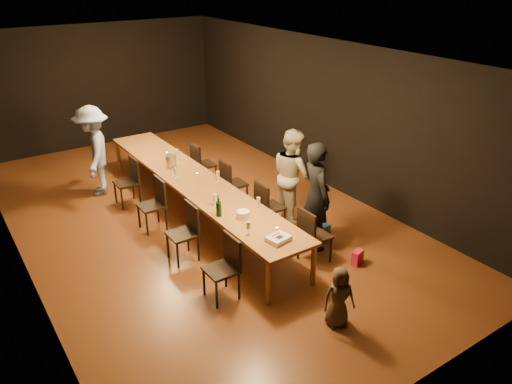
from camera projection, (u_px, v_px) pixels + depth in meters
ground at (196, 216)px, 9.33m from camera, size 10.00×10.00×0.00m
room_shell at (190, 108)px, 8.45m from camera, size 6.04×10.04×3.02m
table at (194, 182)px, 9.03m from camera, size 0.90×6.00×0.75m
chair_right_0 at (315, 235)px, 7.76m from camera, size 0.42×0.42×0.93m
chair_right_1 at (270, 206)px, 8.66m from camera, size 0.42×0.42×0.93m
chair_right_2 at (234, 183)px, 9.56m from camera, size 0.42×0.42×0.93m
chair_right_3 at (204, 164)px, 10.46m from camera, size 0.42×0.42×0.93m
chair_left_0 at (221, 269)px, 6.89m from camera, size 0.42×0.42×0.93m
chair_left_1 at (182, 234)px, 7.80m from camera, size 0.42×0.42×0.93m
chair_left_2 at (151, 205)px, 8.70m from camera, size 0.42×0.42×0.93m
chair_left_3 at (126, 182)px, 9.60m from camera, size 0.42×0.42×0.93m
woman_birthday at (316, 196)px, 7.99m from camera, size 0.57×0.74×1.82m
woman_tan at (293, 175)px, 8.94m from camera, size 0.78×0.93×1.70m
man_blue at (94, 151)px, 9.88m from camera, size 1.05×1.34×1.82m
child at (339, 297)px, 6.39m from camera, size 0.49×0.41×0.86m
gift_bag_red at (358, 258)px, 7.80m from camera, size 0.23×0.17×0.24m
gift_bag_blue at (322, 233)px, 8.42m from camera, size 0.27×0.19×0.31m
birthday_cake at (278, 239)px, 7.02m from camera, size 0.35×0.30×0.07m
plate_stack at (243, 215)px, 7.64m from camera, size 0.22×0.22×0.12m
champagne_bottle at (219, 205)px, 7.65m from camera, size 0.10×0.10×0.36m
ice_bucket at (171, 161)px, 9.53m from camera, size 0.25×0.25×0.22m
wineglass_0 at (248, 228)px, 7.16m from camera, size 0.06×0.06×0.21m
wineglass_1 at (259, 203)px, 7.88m from camera, size 0.06×0.06×0.21m
wineglass_2 at (215, 200)px, 8.00m from camera, size 0.06×0.06×0.21m
wineglass_3 at (218, 176)px, 8.87m from camera, size 0.06×0.06×0.21m
wineglass_4 at (176, 173)px, 9.00m from camera, size 0.06×0.06×0.21m
wineglass_5 at (177, 154)px, 9.88m from camera, size 0.06×0.06×0.21m
tealight_near at (277, 229)px, 7.33m from camera, size 0.05×0.05×0.03m
tealight_mid at (197, 174)px, 9.19m from camera, size 0.05×0.05×0.03m
tealight_far at (167, 153)px, 10.19m from camera, size 0.05×0.05×0.03m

